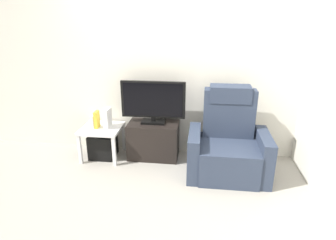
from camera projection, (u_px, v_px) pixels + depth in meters
ground_plane at (149, 192)px, 3.24m from camera, size 6.40×6.40×0.00m
wall_back at (163, 62)px, 3.84m from camera, size 6.40×0.06×2.60m
tv_stand at (154, 140)px, 3.97m from camera, size 0.69×0.40×0.51m
television at (153, 101)px, 3.79m from camera, size 0.87×0.20×0.58m
recliner_armchair at (228, 145)px, 3.54m from camera, size 0.98×0.78×1.08m
side_table at (102, 132)px, 3.93m from camera, size 0.54×0.54×0.45m
subwoofer_box at (103, 145)px, 4.01m from camera, size 0.34×0.34×0.34m
book_leftmost at (93, 121)px, 3.87m from camera, size 0.04×0.12×0.18m
book_middle at (97, 120)px, 3.86m from camera, size 0.04×0.13×0.23m
game_console at (107, 118)px, 3.86m from camera, size 0.07×0.20×0.27m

